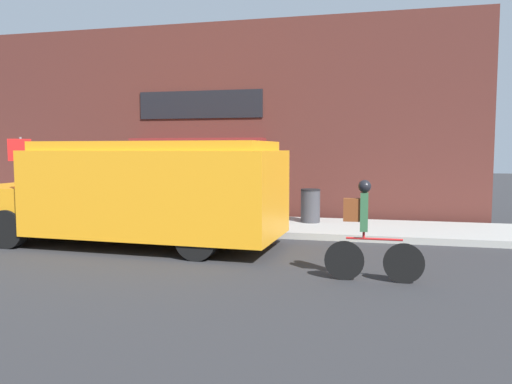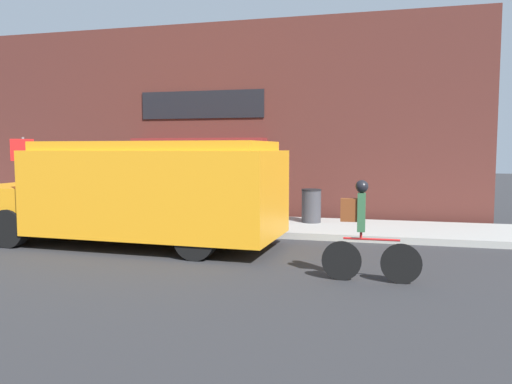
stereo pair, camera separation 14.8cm
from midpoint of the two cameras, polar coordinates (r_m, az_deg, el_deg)
The scene contains 7 objects.
ground_plane at distance 12.61m, azimuth -11.72°, elevation -4.67°, with size 70.00×70.00×0.00m, color #2B2B2D.
sidewalk at distance 13.81m, azimuth -9.34°, elevation -3.47°, with size 28.00×2.69×0.16m.
storefront at distance 15.25m, azimuth -6.99°, elevation 7.94°, with size 16.54×0.85×5.79m.
school_bus at distance 11.00m, azimuth -13.70°, elevation 0.02°, with size 6.96×2.93×2.24m.
cyclist at distance 8.01m, azimuth 11.99°, elevation -4.53°, with size 1.54×0.20×1.60m.
stop_sign_post at distance 15.18m, azimuth -25.54°, elevation 2.88°, with size 0.45×0.45×2.25m.
trash_bin at distance 13.20m, azimuth 5.92°, elevation -1.56°, with size 0.52×0.52×0.88m.
Camera 1 is at (5.26, -11.25, 2.08)m, focal length 35.00 mm.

